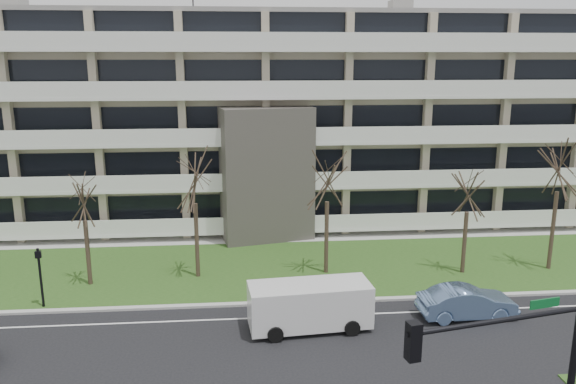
{
  "coord_description": "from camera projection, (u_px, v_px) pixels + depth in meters",
  "views": [
    {
      "loc": [
        -1.72,
        -18.22,
        12.16
      ],
      "look_at": [
        0.69,
        10.0,
        5.34
      ],
      "focal_mm": 35.0,
      "sensor_mm": 36.0,
      "label": 1
    }
  ],
  "objects": [
    {
      "name": "grass_verge",
      "position": [
        272.0,
        268.0,
        33.22
      ],
      "size": [
        90.0,
        10.0,
        0.06
      ],
      "primitive_type": "cube",
      "color": "#244818",
      "rests_on": "ground"
    },
    {
      "name": "curb",
      "position": [
        278.0,
        303.0,
        28.37
      ],
      "size": [
        90.0,
        0.35,
        0.12
      ],
      "primitive_type": "cube",
      "color": "#B2B2AD",
      "rests_on": "ground"
    },
    {
      "name": "sidewalk",
      "position": [
        268.0,
        238.0,
        38.55
      ],
      "size": [
        90.0,
        2.0,
        0.08
      ],
      "primitive_type": "cube",
      "color": "#B2B2AD",
      "rests_on": "ground"
    },
    {
      "name": "lane_edge_line",
      "position": [
        280.0,
        317.0,
        26.93
      ],
      "size": [
        90.0,
        0.12,
        0.01
      ],
      "primitive_type": "cube",
      "color": "white",
      "rests_on": "ground"
    },
    {
      "name": "apartment_building",
      "position": [
        262.0,
        118.0,
        43.38
      ],
      "size": [
        60.5,
        15.1,
        18.75
      ],
      "color": "#B6AA8D",
      "rests_on": "ground"
    },
    {
      "name": "blue_sedan",
      "position": [
        467.0,
        302.0,
        26.78
      ],
      "size": [
        4.7,
        1.8,
        1.53
      ],
      "primitive_type": "imported",
      "rotation": [
        0.0,
        0.0,
        1.61
      ],
      "color": "#6A89B8",
      "rests_on": "ground"
    },
    {
      "name": "white_van",
      "position": [
        311.0,
        302.0,
        25.59
      ],
      "size": [
        5.71,
        2.67,
        2.15
      ],
      "rotation": [
        0.0,
        0.0,
        0.09
      ],
      "color": "silver",
      "rests_on": "ground"
    },
    {
      "name": "traffic_signal",
      "position": [
        519.0,
        378.0,
        14.72
      ],
      "size": [
        5.21,
        1.36,
        6.13
      ],
      "rotation": [
        0.0,
        0.0,
        0.2
      ],
      "color": "black",
      "rests_on": "ground"
    },
    {
      "name": "pedestrian_signal",
      "position": [
        40.0,
        270.0,
        27.53
      ],
      "size": [
        0.33,
        0.29,
        3.11
      ],
      "rotation": [
        0.0,
        0.0,
        0.22
      ],
      "color": "black",
      "rests_on": "ground"
    },
    {
      "name": "tree_2",
      "position": [
        83.0,
        195.0,
        29.59
      ],
      "size": [
        3.27,
        3.27,
        6.55
      ],
      "color": "#382B21",
      "rests_on": "ground"
    },
    {
      "name": "tree_3",
      "position": [
        194.0,
        174.0,
        30.47
      ],
      "size": [
        3.86,
        3.86,
        7.71
      ],
      "color": "#382B21",
      "rests_on": "ground"
    },
    {
      "name": "tree_4",
      "position": [
        328.0,
        173.0,
        31.08
      ],
      "size": [
        3.81,
        3.81,
        7.62
      ],
      "color": "#382B21",
      "rests_on": "ground"
    },
    {
      "name": "tree_5",
      "position": [
        469.0,
        188.0,
        31.29
      ],
      "size": [
        3.27,
        3.27,
        6.53
      ],
      "color": "#382B21",
      "rests_on": "ground"
    },
    {
      "name": "tree_6",
      "position": [
        561.0,
        160.0,
        31.52
      ],
      "size": [
        4.2,
        4.2,
        8.4
      ],
      "color": "#382B21",
      "rests_on": "ground"
    }
  ]
}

